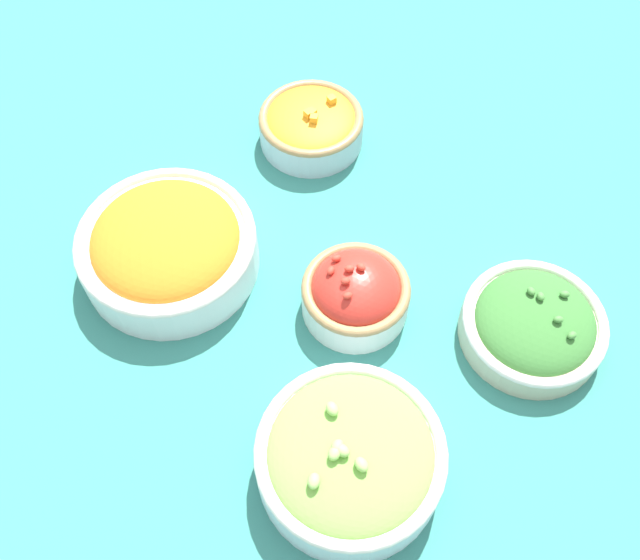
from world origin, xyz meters
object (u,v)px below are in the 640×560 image
object	(u,v)px
bowl_cherry_tomatoes	(356,293)
bowl_carrots	(167,246)
bowl_broccoli	(534,324)
bowl_squash	(311,124)
bowl_lettuce	(350,457)

from	to	relation	value
bowl_cherry_tomatoes	bowl_carrots	bearing A→B (deg)	31.07
bowl_cherry_tomatoes	bowl_broccoli	xyz separation A→B (m)	(-0.16, -0.12, -0.01)
bowl_squash	bowl_lettuce	size ratio (longest dim) A/B	0.74
bowl_lettuce	bowl_cherry_tomatoes	bearing A→B (deg)	-46.75
bowl_lettuce	bowl_broccoli	bearing A→B (deg)	-96.89
bowl_carrots	bowl_lettuce	bearing A→B (deg)	176.07
bowl_carrots	bowl_lettuce	xyz separation A→B (m)	(-0.32, 0.02, -0.00)
bowl_broccoli	bowl_lettuce	bearing A→B (deg)	83.11
bowl_carrots	bowl_lettuce	size ratio (longest dim) A/B	1.12
bowl_squash	bowl_broccoli	distance (m)	0.38
bowl_squash	bowl_lettuce	world-z (taller)	bowl_lettuce
bowl_squash	bowl_broccoli	xyz separation A→B (m)	(-0.38, 0.02, -0.00)
bowl_cherry_tomatoes	bowl_carrots	world-z (taller)	bowl_cherry_tomatoes
bowl_squash	bowl_carrots	bearing A→B (deg)	97.00
bowl_squash	bowl_broccoli	bearing A→B (deg)	176.34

